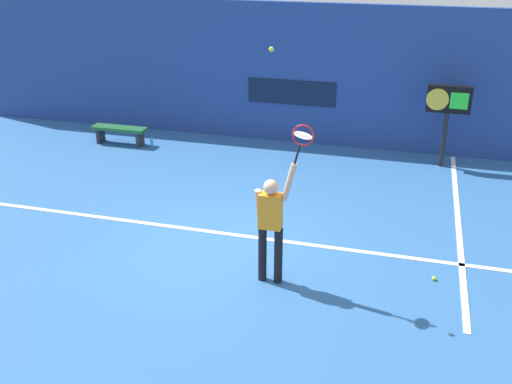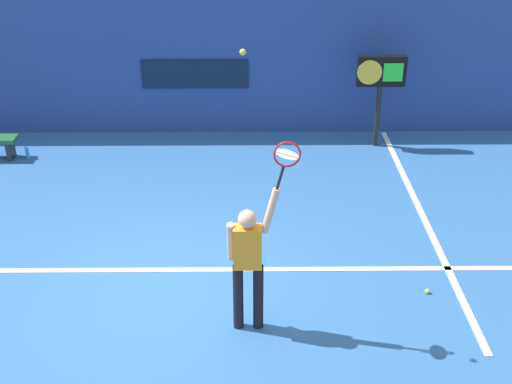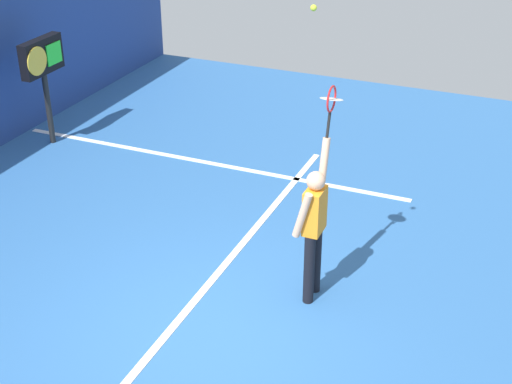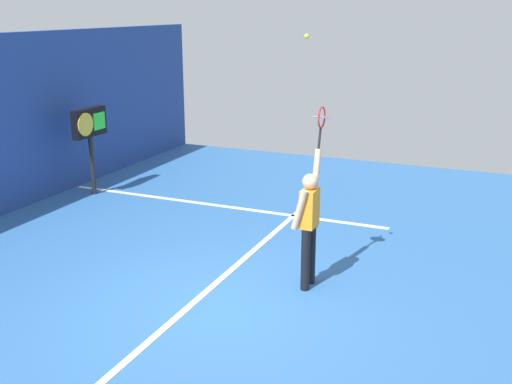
{
  "view_description": "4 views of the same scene",
  "coord_description": "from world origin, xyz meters",
  "px_view_note": "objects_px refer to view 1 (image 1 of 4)",
  "views": [
    {
      "loc": [
        2.97,
        -8.5,
        4.99
      ],
      "look_at": [
        0.86,
        -0.84,
        1.45
      ],
      "focal_mm": 41.45,
      "sensor_mm": 36.0,
      "label": 1
    },
    {
      "loc": [
        1.14,
        -7.53,
        5.41
      ],
      "look_at": [
        1.2,
        -0.12,
        1.53
      ],
      "focal_mm": 46.03,
      "sensor_mm": 36.0,
      "label": 2
    },
    {
      "loc": [
        -6.09,
        -3.22,
        5.39
      ],
      "look_at": [
        1.15,
        -0.15,
        1.25
      ],
      "focal_mm": 52.49,
      "sensor_mm": 36.0,
      "label": 3
    },
    {
      "loc": [
        -6.79,
        -3.48,
        3.9
      ],
      "look_at": [
        0.75,
        -0.24,
        1.45
      ],
      "focal_mm": 43.59,
      "sensor_mm": 36.0,
      "label": 4
    }
  ],
  "objects_px": {
    "tennis_racket": "(302,138)",
    "tennis_player": "(271,222)",
    "court_bench": "(120,131)",
    "spare_ball": "(434,278)",
    "water_bottle": "(152,142)",
    "tennis_ball": "(271,49)",
    "scoreboard_clock": "(448,103)"
  },
  "relations": [
    {
      "from": "tennis_racket",
      "to": "tennis_player",
      "type": "bearing_deg",
      "value": 179.44
    },
    {
      "from": "court_bench",
      "to": "spare_ball",
      "type": "height_order",
      "value": "court_bench"
    },
    {
      "from": "tennis_racket",
      "to": "court_bench",
      "type": "relative_size",
      "value": 0.45
    },
    {
      "from": "water_bottle",
      "to": "spare_ball",
      "type": "distance_m",
      "value": 8.15
    },
    {
      "from": "tennis_racket",
      "to": "court_bench",
      "type": "distance_m",
      "value": 7.92
    },
    {
      "from": "tennis_ball",
      "to": "water_bottle",
      "type": "bearing_deg",
      "value": 130.3
    },
    {
      "from": "tennis_ball",
      "to": "court_bench",
      "type": "distance_m",
      "value": 7.92
    },
    {
      "from": "tennis_ball",
      "to": "spare_ball",
      "type": "relative_size",
      "value": 1.0
    },
    {
      "from": "scoreboard_clock",
      "to": "spare_ball",
      "type": "xyz_separation_m",
      "value": [
        -0.14,
        -5.07,
        -1.44
      ]
    },
    {
      "from": "scoreboard_clock",
      "to": "water_bottle",
      "type": "bearing_deg",
      "value": -175.23
    },
    {
      "from": "tennis_racket",
      "to": "court_bench",
      "type": "height_order",
      "value": "tennis_racket"
    },
    {
      "from": "scoreboard_clock",
      "to": "court_bench",
      "type": "distance_m",
      "value": 7.91
    },
    {
      "from": "spare_ball",
      "to": "court_bench",
      "type": "bearing_deg",
      "value": 149.64
    },
    {
      "from": "tennis_player",
      "to": "tennis_ball",
      "type": "relative_size",
      "value": 29.17
    },
    {
      "from": "tennis_racket",
      "to": "tennis_ball",
      "type": "bearing_deg",
      "value": 169.36
    },
    {
      "from": "court_bench",
      "to": "scoreboard_clock",
      "type": "bearing_deg",
      "value": 4.25
    },
    {
      "from": "court_bench",
      "to": "water_bottle",
      "type": "bearing_deg",
      "value": 0.0
    },
    {
      "from": "tennis_ball",
      "to": "scoreboard_clock",
      "type": "bearing_deg",
      "value": 65.07
    },
    {
      "from": "tennis_racket",
      "to": "court_bench",
      "type": "xyz_separation_m",
      "value": [
        -5.65,
        5.17,
        -2.03
      ]
    },
    {
      "from": "court_bench",
      "to": "spare_ball",
      "type": "xyz_separation_m",
      "value": [
        7.67,
        -4.49,
        -0.3
      ]
    },
    {
      "from": "tennis_racket",
      "to": "scoreboard_clock",
      "type": "xyz_separation_m",
      "value": [
        2.16,
        5.75,
        -0.9
      ]
    },
    {
      "from": "tennis_ball",
      "to": "court_bench",
      "type": "bearing_deg",
      "value": 135.54
    },
    {
      "from": "court_bench",
      "to": "tennis_player",
      "type": "bearing_deg",
      "value": -44.71
    },
    {
      "from": "tennis_player",
      "to": "scoreboard_clock",
      "type": "distance_m",
      "value": 6.32
    },
    {
      "from": "tennis_racket",
      "to": "scoreboard_clock",
      "type": "bearing_deg",
      "value": 69.44
    },
    {
      "from": "court_bench",
      "to": "tennis_ball",
      "type": "bearing_deg",
      "value": -44.46
    },
    {
      "from": "tennis_ball",
      "to": "tennis_player",
      "type": "bearing_deg",
      "value": -64.39
    },
    {
      "from": "spare_ball",
      "to": "tennis_ball",
      "type": "bearing_deg",
      "value": -166.76
    },
    {
      "from": "spare_ball",
      "to": "tennis_racket",
      "type": "bearing_deg",
      "value": -161.5
    },
    {
      "from": "spare_ball",
      "to": "tennis_player",
      "type": "bearing_deg",
      "value": -164.69
    },
    {
      "from": "scoreboard_clock",
      "to": "court_bench",
      "type": "bearing_deg",
      "value": -175.75
    },
    {
      "from": "court_bench",
      "to": "spare_ball",
      "type": "bearing_deg",
      "value": -30.36
    }
  ]
}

